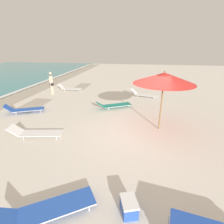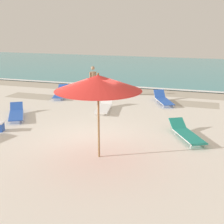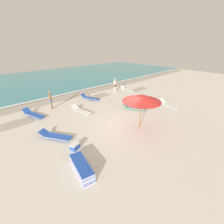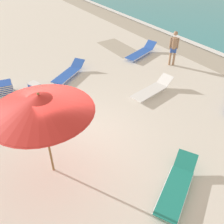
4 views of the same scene
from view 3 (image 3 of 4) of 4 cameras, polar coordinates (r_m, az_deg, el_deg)
The scene contains 14 objects.
ground_plane at distance 11.38m, azimuth 4.18°, elevation -5.82°, with size 60.00×60.00×0.16m.
ocean_water at distance 28.20m, azimuth -27.09°, elevation 10.56°, with size 60.00×20.09×0.07m.
beach_umbrella at distance 10.21m, azimuth 11.27°, elevation 5.26°, with size 2.64×2.64×2.68m.
lounger_stack at distance 7.83m, azimuth -11.52°, elevation -20.01°, with size 0.94×1.96×0.49m.
sun_lounger_under_umbrella at distance 16.71m, azimuth -8.39°, elevation 5.37°, with size 1.42×2.12×0.56m.
sun_lounger_beside_umbrella at distance 10.55m, azimuth -20.70°, elevation -8.45°, with size 1.69×2.16×0.47m.
sun_lounger_near_water_left at distance 13.66m, azimuth -11.65°, elevation 0.55°, with size 0.98×2.27×0.50m.
sun_lounger_near_water_right at distance 14.26m, azimuth 8.64°, elevation 1.84°, with size 1.60×2.22×0.48m.
sun_lounger_mid_beach_solo at distance 14.38m, azimuth -27.78°, elevation -0.69°, with size 1.29×2.39×0.52m.
sun_lounger_mid_beach_pair_a at distance 15.57m, azimuth 20.43°, elevation 2.53°, with size 1.16×2.17×0.53m.
sun_lounger_mid_beach_pair_b at distance 19.67m, azimuth 5.81°, elevation 8.51°, with size 0.82×2.03×0.61m.
beachgoer_wading_adult at distance 19.19m, azimuth 1.13°, elevation 10.64°, with size 0.45×0.27×1.76m.
beachgoer_shoreline_child at distance 15.04m, azimuth -22.47°, elevation 4.67°, with size 0.33×0.37×1.76m.
cooler_box at distance 9.26m, azimuth -13.90°, elevation -12.63°, with size 0.59×0.49×0.37m.
Camera 3 is at (-7.17, -6.66, 5.71)m, focal length 24.00 mm.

